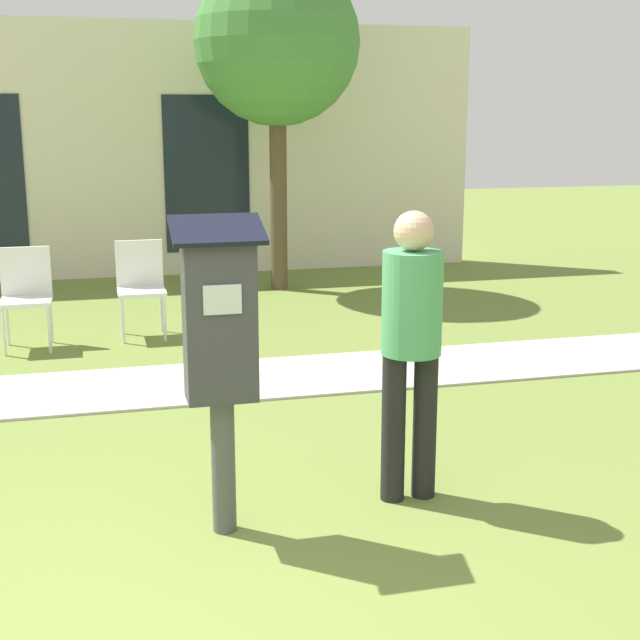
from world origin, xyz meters
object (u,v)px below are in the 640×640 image
Objects in this scene: parking_meter at (220,336)px; outdoor_chair_left at (26,289)px; outdoor_chair_middle at (141,281)px; person_standing at (411,334)px.

parking_meter reaches higher than outdoor_chair_left.
person_standing is at bearing -64.58° from outdoor_chair_middle.
outdoor_chair_middle is at bearing 125.06° from person_standing.
outdoor_chair_left is (-1.18, 4.08, -0.49)m from parking_meter.
person_standing is 4.53m from outdoor_chair_left.
person_standing is 1.76× the size of outdoor_chair_middle.
parking_meter is 1.01× the size of person_standing.
outdoor_chair_middle is (-0.16, 4.27, -0.49)m from parking_meter.
person_standing is 4.31m from outdoor_chair_middle.
outdoor_chair_middle is at bearing 92.16° from parking_meter.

